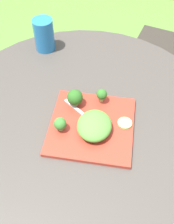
# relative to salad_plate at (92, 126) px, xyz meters

# --- Properties ---
(ground_plane) EXTENTS (12.00, 12.00, 0.00)m
(ground_plane) POSITION_rel_salad_plate_xyz_m (-0.04, 0.06, -0.76)
(ground_plane) COLOR #568438
(patio_table) EXTENTS (0.98, 0.98, 0.75)m
(patio_table) POSITION_rel_salad_plate_xyz_m (-0.04, 0.06, -0.25)
(patio_table) COLOR #423D38
(patio_table) RESTS_ON ground_plane
(salad_plate) EXTENTS (0.27, 0.27, 0.01)m
(salad_plate) POSITION_rel_salad_plate_xyz_m (0.00, 0.00, 0.00)
(salad_plate) COLOR #AD3323
(salad_plate) RESTS_ON patio_table
(drinking_glass) EXTENTS (0.08, 0.08, 0.13)m
(drinking_glass) POSITION_rel_salad_plate_xyz_m (-0.26, 0.38, 0.05)
(drinking_glass) COLOR #236BA8
(drinking_glass) RESTS_ON patio_table
(fork) EXTENTS (0.13, 0.11, 0.00)m
(fork) POSITION_rel_salad_plate_xyz_m (-0.03, 0.03, 0.01)
(fork) COLOR silver
(fork) RESTS_ON salad_plate
(lettuce_mound) EXTENTS (0.11, 0.12, 0.05)m
(lettuce_mound) POSITION_rel_salad_plate_xyz_m (0.01, -0.02, 0.03)
(lettuce_mound) COLOR #519338
(lettuce_mound) RESTS_ON salad_plate
(broccoli_floret_0) EXTENTS (0.04, 0.04, 0.05)m
(broccoli_floret_0) POSITION_rel_salad_plate_xyz_m (0.02, 0.11, 0.04)
(broccoli_floret_0) COLOR #99B770
(broccoli_floret_0) RESTS_ON salad_plate
(broccoli_floret_1) EXTENTS (0.04, 0.04, 0.05)m
(broccoli_floret_1) POSITION_rel_salad_plate_xyz_m (-0.09, -0.04, 0.04)
(broccoli_floret_1) COLOR #99B770
(broccoli_floret_1) RESTS_ON salad_plate
(broccoli_floret_2) EXTENTS (0.05, 0.05, 0.06)m
(broccoli_floret_2) POSITION_rel_salad_plate_xyz_m (-0.07, 0.08, 0.04)
(broccoli_floret_2) COLOR #99B770
(broccoli_floret_2) RESTS_ON salad_plate
(cucumber_slice_0) EXTENTS (0.05, 0.05, 0.01)m
(cucumber_slice_0) POSITION_rel_salad_plate_xyz_m (0.11, 0.02, 0.01)
(cucumber_slice_0) COLOR #8EB766
(cucumber_slice_0) RESTS_ON salad_plate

